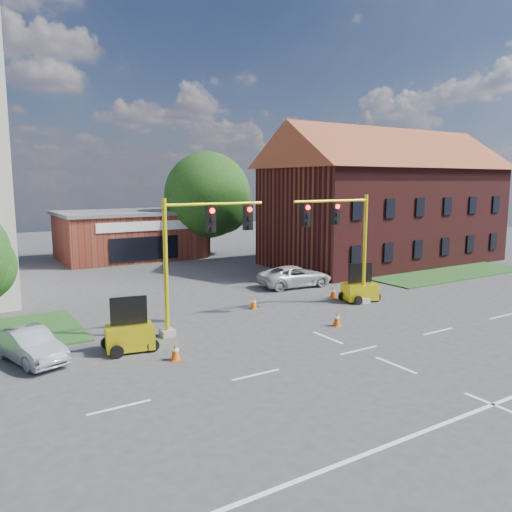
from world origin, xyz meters
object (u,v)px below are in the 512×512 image
signal_mast_west (199,248)px  trailer_east (360,290)px  signal_mast_east (343,237)px  trailer_west (130,334)px  pickup_white (295,276)px

signal_mast_west → trailer_east: (10.46, 0.40, -3.25)m
signal_mast_west → signal_mast_east: size_ratio=1.00×
trailer_west → pickup_white: trailer_west is taller
trailer_west → trailer_east: (14.16, 1.40, -0.01)m
signal_mast_west → trailer_west: signal_mast_west is taller
trailer_east → signal_mast_west: bearing=-162.0°
signal_mast_east → trailer_west: bearing=-175.4°
signal_mast_west → pickup_white: signal_mast_west is taller
signal_mast_west → signal_mast_east: same height
trailer_west → pickup_white: (13.39, 6.69, 0.01)m
signal_mast_east → trailer_east: bearing=13.0°
signal_mast_west → pickup_white: size_ratio=1.25×
pickup_white → trailer_west: bearing=122.2°
signal_mast_east → trailer_east: 3.71m
signal_mast_east → trailer_west: (-12.41, -1.00, -3.24)m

